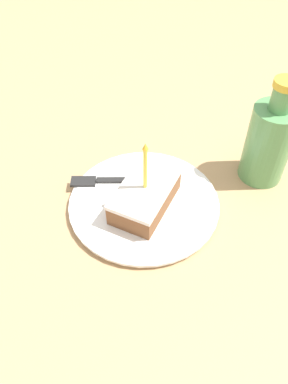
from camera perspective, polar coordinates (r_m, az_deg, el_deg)
The scene contains 5 objects.
ground_plane at distance 0.68m, azimuth -1.94°, elevation -3.05°, with size 2.40×2.40×0.04m.
plate at distance 0.65m, azimuth 0.00°, elevation -1.70°, with size 0.26×0.26×0.01m.
cake_slice at distance 0.62m, azimuth 0.15°, elevation -0.59°, with size 0.08×0.13×0.13m.
fork at distance 0.68m, azimuth -4.89°, elevation 1.80°, with size 0.16×0.09×0.00m.
bottle at distance 0.70m, azimuth 18.52°, elevation 7.36°, with size 0.08×0.08×0.20m.
Camera 1 is at (0.21, -0.38, 0.50)m, focal length 35.00 mm.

